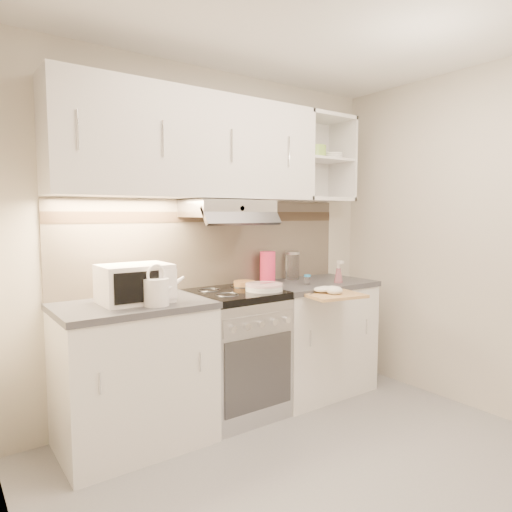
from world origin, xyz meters
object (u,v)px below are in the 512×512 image
at_px(watering_can, 158,290).
at_px(plate_stack, 264,287).
at_px(electric_range, 235,352).
at_px(microwave, 135,283).
at_px(cutting_board, 332,295).
at_px(spray_bottle, 338,274).
at_px(pink_pitcher, 268,267).
at_px(glass_jar, 292,265).

distance_m(watering_can, plate_stack, 0.83).
height_order(electric_range, microwave, microwave).
bearing_deg(microwave, cutting_board, -17.17).
height_order(watering_can, spray_bottle, watering_can).
bearing_deg(cutting_board, plate_stack, 154.27).
relative_size(plate_stack, pink_pitcher, 1.08).
bearing_deg(electric_range, spray_bottle, -10.70).
xyz_separation_m(microwave, glass_jar, (1.43, 0.20, -0.00)).
bearing_deg(cutting_board, watering_can, 179.34).
xyz_separation_m(watering_can, pink_pitcher, (1.09, 0.35, 0.03)).
bearing_deg(pink_pitcher, watering_can, -169.18).
relative_size(glass_jar, cutting_board, 0.59).
relative_size(microwave, glass_jar, 1.82).
distance_m(watering_can, cutting_board, 1.24).
xyz_separation_m(watering_can, spray_bottle, (1.52, 0.00, -0.02)).
height_order(plate_stack, spray_bottle, spray_bottle).
bearing_deg(watering_can, plate_stack, -9.88).
distance_m(glass_jar, cutting_board, 0.63).
height_order(glass_jar, spray_bottle, glass_jar).
relative_size(spray_bottle, cutting_board, 0.48).
bearing_deg(electric_range, plate_stack, -35.02).
height_order(microwave, plate_stack, microwave).
distance_m(watering_can, spray_bottle, 1.52).
xyz_separation_m(glass_jar, spray_bottle, (0.17, -0.36, -0.04)).
bearing_deg(watering_can, cutting_board, -24.19).
relative_size(microwave, watering_can, 1.43).
bearing_deg(microwave, glass_jar, 8.06).
distance_m(plate_stack, pink_pitcher, 0.41).
bearing_deg(spray_bottle, plate_stack, 178.12).
relative_size(microwave, spray_bottle, 2.22).
distance_m(electric_range, watering_can, 0.86).
relative_size(watering_can, cutting_board, 0.75).
distance_m(plate_stack, cutting_board, 0.49).
relative_size(electric_range, spray_bottle, 4.81).
bearing_deg(cutting_board, glass_jar, 87.08).
relative_size(pink_pitcher, cutting_board, 0.64).
relative_size(watering_can, glass_jar, 1.27).
relative_size(pink_pitcher, spray_bottle, 1.32).
xyz_separation_m(microwave, plate_stack, (0.90, -0.12, -0.09)).
bearing_deg(glass_jar, pink_pitcher, -176.42).
distance_m(electric_range, glass_jar, 0.92).
bearing_deg(cutting_board, pink_pitcher, 112.70).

